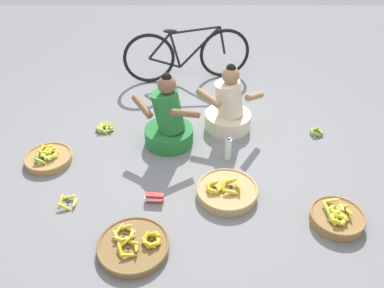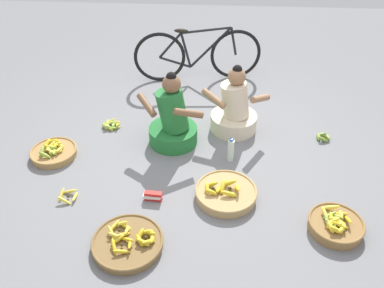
{
  "view_description": "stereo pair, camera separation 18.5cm",
  "coord_description": "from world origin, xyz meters",
  "px_view_note": "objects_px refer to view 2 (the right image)",
  "views": [
    {
      "loc": [
        0.01,
        -3.16,
        2.57
      ],
      "look_at": [
        0.0,
        -0.2,
        0.35
      ],
      "focal_mm": 37.03,
      "sensor_mm": 36.0,
      "label": 1
    },
    {
      "loc": [
        0.2,
        -3.15,
        2.57
      ],
      "look_at": [
        0.0,
        -0.2,
        0.35
      ],
      "focal_mm": 37.03,
      "sensor_mm": 36.0,
      "label": 2
    }
  ],
  "objects_px": {
    "vendor_woman_behind": "(234,110)",
    "banana_basket_mid_right": "(54,152)",
    "banana_basket_back_left": "(128,242)",
    "loose_bananas_mid_left": "(68,196)",
    "loose_bananas_near_bicycle": "(323,137)",
    "banana_basket_back_right": "(336,225)",
    "packet_carton_stack": "(153,196)",
    "water_bottle": "(231,150)",
    "vendor_woman_front": "(173,121)",
    "banana_basket_front_left": "(226,193)",
    "bicycle_leaning": "(198,55)",
    "loose_bananas_near_vendor": "(111,125)"
  },
  "relations": [
    {
      "from": "loose_bananas_near_bicycle",
      "to": "packet_carton_stack",
      "type": "bearing_deg",
      "value": -148.54
    },
    {
      "from": "vendor_woman_behind",
      "to": "banana_basket_back_left",
      "type": "relative_size",
      "value": 1.36
    },
    {
      "from": "banana_basket_back_right",
      "to": "loose_bananas_near_vendor",
      "type": "height_order",
      "value": "banana_basket_back_right"
    },
    {
      "from": "banana_basket_back_right",
      "to": "water_bottle",
      "type": "distance_m",
      "value": 1.23
    },
    {
      "from": "banana_basket_front_left",
      "to": "bicycle_leaning",
      "type": "bearing_deg",
      "value": 99.52
    },
    {
      "from": "vendor_woman_behind",
      "to": "banana_basket_mid_right",
      "type": "relative_size",
      "value": 1.66
    },
    {
      "from": "loose_bananas_near_vendor",
      "to": "banana_basket_mid_right",
      "type": "bearing_deg",
      "value": -130.32
    },
    {
      "from": "banana_basket_back_right",
      "to": "banana_basket_back_left",
      "type": "bearing_deg",
      "value": -170.52
    },
    {
      "from": "bicycle_leaning",
      "to": "packet_carton_stack",
      "type": "xyz_separation_m",
      "value": [
        -0.27,
        -2.38,
        -0.31
      ]
    },
    {
      "from": "vendor_woman_behind",
      "to": "banana_basket_mid_right",
      "type": "height_order",
      "value": "vendor_woman_behind"
    },
    {
      "from": "banana_basket_back_left",
      "to": "packet_carton_stack",
      "type": "xyz_separation_m",
      "value": [
        0.12,
        0.53,
        0.0
      ]
    },
    {
      "from": "vendor_woman_front",
      "to": "banana_basket_back_right",
      "type": "distance_m",
      "value": 1.88
    },
    {
      "from": "loose_bananas_near_vendor",
      "to": "loose_bananas_mid_left",
      "type": "bearing_deg",
      "value": -96.45
    },
    {
      "from": "bicycle_leaning",
      "to": "loose_bananas_mid_left",
      "type": "height_order",
      "value": "bicycle_leaning"
    },
    {
      "from": "bicycle_leaning",
      "to": "water_bottle",
      "type": "distance_m",
      "value": 1.82
    },
    {
      "from": "banana_basket_back_left",
      "to": "loose_bananas_mid_left",
      "type": "height_order",
      "value": "banana_basket_back_left"
    },
    {
      "from": "banana_basket_mid_right",
      "to": "packet_carton_stack",
      "type": "bearing_deg",
      "value": -27.16
    },
    {
      "from": "loose_bananas_mid_left",
      "to": "loose_bananas_near_bicycle",
      "type": "distance_m",
      "value": 2.73
    },
    {
      "from": "vendor_woman_front",
      "to": "loose_bananas_mid_left",
      "type": "bearing_deg",
      "value": -133.14
    },
    {
      "from": "loose_bananas_near_bicycle",
      "to": "banana_basket_back_right",
      "type": "bearing_deg",
      "value": -96.78
    },
    {
      "from": "vendor_woman_front",
      "to": "banana_basket_front_left",
      "type": "distance_m",
      "value": 1.02
    },
    {
      "from": "loose_bananas_near_bicycle",
      "to": "water_bottle",
      "type": "bearing_deg",
      "value": -156.9
    },
    {
      "from": "vendor_woman_behind",
      "to": "banana_basket_front_left",
      "type": "distance_m",
      "value": 1.13
    },
    {
      "from": "banana_basket_front_left",
      "to": "loose_bananas_mid_left",
      "type": "bearing_deg",
      "value": -175.56
    },
    {
      "from": "vendor_woman_front",
      "to": "banana_basket_front_left",
      "type": "height_order",
      "value": "vendor_woman_front"
    },
    {
      "from": "vendor_woman_front",
      "to": "loose_bananas_near_bicycle",
      "type": "distance_m",
      "value": 1.66
    },
    {
      "from": "bicycle_leaning",
      "to": "banana_basket_mid_right",
      "type": "relative_size",
      "value": 3.56
    },
    {
      "from": "banana_basket_mid_right",
      "to": "loose_bananas_near_vendor",
      "type": "xyz_separation_m",
      "value": [
        0.47,
        0.56,
        -0.02
      ]
    },
    {
      "from": "packet_carton_stack",
      "to": "banana_basket_back_right",
      "type": "bearing_deg",
      "value": -8.88
    },
    {
      "from": "loose_bananas_near_vendor",
      "to": "packet_carton_stack",
      "type": "xyz_separation_m",
      "value": [
        0.65,
        -1.13,
        0.02
      ]
    },
    {
      "from": "loose_bananas_near_vendor",
      "to": "packet_carton_stack",
      "type": "relative_size",
      "value": 1.35
    },
    {
      "from": "loose_bananas_mid_left",
      "to": "loose_bananas_near_bicycle",
      "type": "xyz_separation_m",
      "value": [
        2.51,
        1.09,
        -0.0
      ]
    },
    {
      "from": "banana_basket_front_left",
      "to": "vendor_woman_front",
      "type": "bearing_deg",
      "value": 124.73
    },
    {
      "from": "water_bottle",
      "to": "vendor_woman_front",
      "type": "bearing_deg",
      "value": 155.52
    },
    {
      "from": "bicycle_leaning",
      "to": "banana_basket_front_left",
      "type": "xyz_separation_m",
      "value": [
        0.38,
        -2.29,
        -0.31
      ]
    },
    {
      "from": "packet_carton_stack",
      "to": "water_bottle",
      "type": "bearing_deg",
      "value": 41.33
    },
    {
      "from": "banana_basket_front_left",
      "to": "loose_bananas_near_vendor",
      "type": "height_order",
      "value": "banana_basket_front_left"
    },
    {
      "from": "loose_bananas_near_bicycle",
      "to": "vendor_woman_behind",
      "type": "bearing_deg",
      "value": 171.99
    },
    {
      "from": "loose_bananas_mid_left",
      "to": "banana_basket_back_left",
      "type": "bearing_deg",
      "value": -37.19
    },
    {
      "from": "banana_basket_back_right",
      "to": "loose_bananas_near_vendor",
      "type": "xyz_separation_m",
      "value": [
        -2.22,
        1.38,
        -0.03
      ]
    },
    {
      "from": "banana_basket_front_left",
      "to": "loose_bananas_mid_left",
      "type": "xyz_separation_m",
      "value": [
        -1.44,
        -0.11,
        -0.02
      ]
    },
    {
      "from": "vendor_woman_behind",
      "to": "banana_basket_front_left",
      "type": "height_order",
      "value": "vendor_woman_behind"
    },
    {
      "from": "bicycle_leaning",
      "to": "banana_basket_back_left",
      "type": "xyz_separation_m",
      "value": [
        -0.4,
        -2.9,
        -0.32
      ]
    },
    {
      "from": "loose_bananas_near_bicycle",
      "to": "packet_carton_stack",
      "type": "xyz_separation_m",
      "value": [
        -1.73,
        -1.06,
        0.02
      ]
    },
    {
      "from": "vendor_woman_front",
      "to": "banana_basket_front_left",
      "type": "bearing_deg",
      "value": -55.27
    },
    {
      "from": "vendor_woman_front",
      "to": "loose_bananas_near_bicycle",
      "type": "relative_size",
      "value": 5.18
    },
    {
      "from": "vendor_woman_front",
      "to": "loose_bananas_near_vendor",
      "type": "xyz_separation_m",
      "value": [
        -0.74,
        0.23,
        -0.24
      ]
    },
    {
      "from": "vendor_woman_behind",
      "to": "loose_bananas_mid_left",
      "type": "relative_size",
      "value": 4.5
    },
    {
      "from": "vendor_woman_behind",
      "to": "loose_bananas_near_bicycle",
      "type": "distance_m",
      "value": 1.02
    },
    {
      "from": "vendor_woman_behind",
      "to": "banana_basket_back_left",
      "type": "xyz_separation_m",
      "value": [
        -0.87,
        -1.72,
        -0.21
      ]
    }
  ]
}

